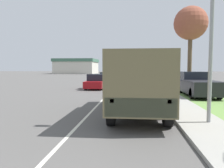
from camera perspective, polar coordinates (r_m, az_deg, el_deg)
The scene contains 11 objects.
ground_plane at distance 40.82m, azimuth 2.71°, elevation 1.29°, with size 180.00×180.00×0.00m, color #565451.
lane_centre_stripe at distance 40.82m, azimuth 2.71°, elevation 1.29°, with size 0.12×120.00×0.00m.
sidewalk_right at distance 40.85m, azimuth 9.03°, elevation 1.33°, with size 1.80×120.00×0.12m.
grass_strip_right at distance 41.36m, azimuth 15.12°, elevation 1.20°, with size 7.00×120.00×0.02m.
military_truck at distance 9.95m, azimuth 6.81°, elevation 0.86°, with size 2.31×6.88×2.68m.
car_nearest_ahead at distance 21.93m, azimuth -4.20°, elevation 0.49°, with size 1.75×4.12×1.48m.
car_second_ahead at distance 31.50m, azimuth -1.61°, elevation 1.64°, with size 1.75×4.29×1.48m.
pickup_truck at distance 17.69m, azimuth 21.31°, elevation -0.09°, with size 2.01×5.32×1.77m.
lamp_post at distance 8.73m, azimuth 23.19°, elevation 15.72°, with size 1.69×0.24×6.23m.
tree_mid_right at distance 21.34m, azimuth 19.85°, elevation 14.49°, with size 2.97×2.97×7.54m.
building_distant at distance 81.78m, azimuth -9.15°, elevation 4.61°, with size 14.37×14.01×5.32m.
Camera 1 is at (1.98, -0.72, 2.10)m, focal length 35.00 mm.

